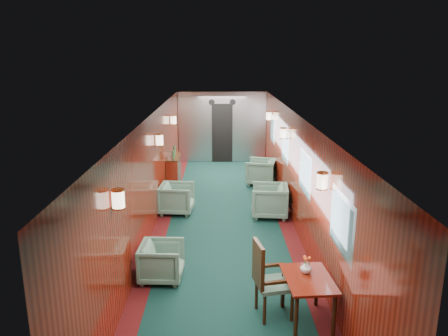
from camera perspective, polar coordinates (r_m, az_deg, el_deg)
The scene contains 12 objects.
room at distance 9.02m, azimuth 0.04°, elevation 2.09°, with size 12.00×12.10×2.40m.
bulkhead at distance 14.91m, azimuth -0.24°, elevation 5.32°, with size 2.98×0.17×2.39m.
windows_right at distance 9.44m, azimuth 9.09°, elevation 1.32°, with size 0.02×8.60×0.80m.
wall_sconces at distance 9.54m, azimuth -0.00°, elevation 3.74°, with size 2.97×7.97×0.25m.
dining_table at distance 6.23m, azimuth 10.92°, elevation -14.77°, with size 0.69×0.93×0.67m.
side_chair at distance 6.25m, azimuth 5.66°, elevation -13.93°, with size 0.58×0.61×1.12m.
credenza at distance 11.95m, azimuth -6.55°, elevation -0.60°, with size 0.32×1.04×1.20m.
flower_vase at distance 6.26m, azimuth 10.69°, elevation -12.64°, with size 0.16×0.16×0.16m, color beige.
armchair_left_near at distance 7.35m, azimuth -8.13°, elevation -12.01°, with size 0.67×0.69×0.63m, color #204B3E.
armchair_left_far at distance 10.22m, azimuth -6.18°, elevation -3.98°, with size 0.74×0.76×0.69m, color #204B3E.
armchair_right_near at distance 9.98m, azimuth 5.96°, elevation -4.28°, with size 0.79×0.81×0.74m, color #204B3E.
armchair_right_far at distance 12.44m, azimuth 4.84°, elevation -0.49°, with size 0.77×0.80×0.72m, color #204B3E.
Camera 1 is at (-0.11, -8.80, 3.59)m, focal length 35.00 mm.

